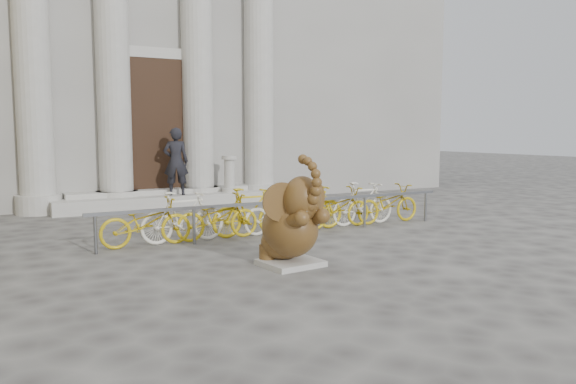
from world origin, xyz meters
TOP-DOWN VIEW (x-y plane):
  - ground at (0.00, 0.00)m, footprint 80.00×80.00m
  - classical_building at (0.00, 14.93)m, footprint 22.00×10.70m
  - entrance_steps at (0.00, 9.40)m, footprint 6.00×1.20m
  - elephant_statue at (-0.21, 1.59)m, footprint 1.19×1.36m
  - bike_rack at (1.01, 4.25)m, footprint 8.00×0.53m
  - pedestrian at (0.30, 9.16)m, footprint 0.80×0.65m
  - balustrade_post at (1.88, 9.10)m, footprint 0.44×0.44m

SIDE VIEW (x-z plane):
  - ground at x=0.00m, z-range 0.00..0.00m
  - entrance_steps at x=0.00m, z-range 0.00..0.36m
  - bike_rack at x=1.01m, z-range 0.00..1.00m
  - elephant_statue at x=-0.21m, z-range -0.24..1.54m
  - balustrade_post at x=1.88m, z-range 0.32..1.39m
  - pedestrian at x=0.30m, z-range 0.36..2.24m
  - classical_building at x=0.00m, z-range -0.02..11.98m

